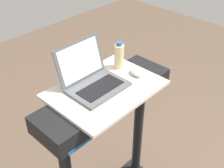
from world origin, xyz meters
TOP-DOWN VIEW (x-y plane):
  - desk_board at (0.00, 0.70)m, footprint 0.63×0.46m
  - laptop at (-0.04, 0.77)m, footprint 0.32×0.29m
  - computer_mouse at (0.22, 0.66)m, footprint 0.09×0.11m
  - water_bottle at (0.22, 0.80)m, footprint 0.06×0.06m

SIDE VIEW (x-z plane):
  - desk_board at x=0.00m, z-range 1.17..1.19m
  - computer_mouse at x=0.22m, z-range 1.19..1.22m
  - laptop at x=-0.04m, z-range 1.11..1.35m
  - water_bottle at x=0.22m, z-range 1.18..1.35m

